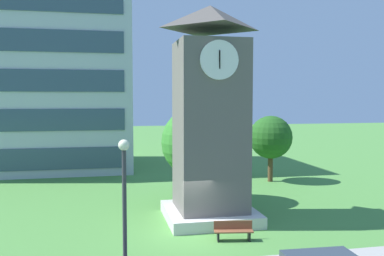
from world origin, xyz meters
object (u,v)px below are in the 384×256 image
Objects in this scene: street_lamp at (124,200)px; tree_near_tower at (196,142)px; clock_tower at (210,125)px; park_bench at (233,231)px; tree_by_building at (271,137)px.

tree_near_tower is (5.00, 12.14, 0.50)m from street_lamp.
clock_tower is 5.88m from park_bench.
tree_by_building is at bearing 36.55° from tree_near_tower.
clock_tower is at bearing -128.39° from tree_by_building.
park_bench is 8.07m from tree_near_tower.
clock_tower is 6.18× the size of park_bench.
tree_near_tower is at bearing 91.51° from park_bench.
tree_by_building is (7.25, 9.15, -1.66)m from clock_tower.
street_lamp is 1.01× the size of tree_by_building.
tree_near_tower is 1.15× the size of tree_by_building.
park_bench is at bearing 42.78° from street_lamp.
clock_tower is 11.79m from tree_by_building.
park_bench is 0.31× the size of tree_near_tower.
tree_by_building is (12.20, 17.48, 0.17)m from street_lamp.
clock_tower is at bearing 93.83° from park_bench.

